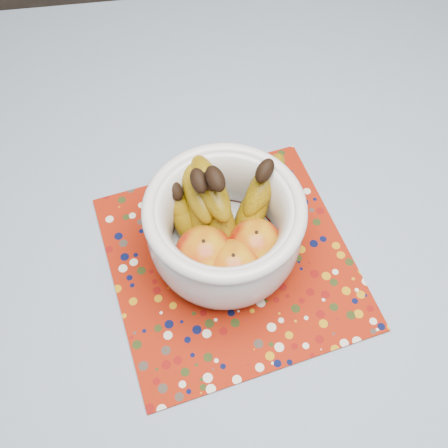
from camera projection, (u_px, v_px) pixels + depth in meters
name	position (u px, v px, depth m)	size (l,w,h in m)	color
table	(274.00, 269.00, 0.92)	(1.20, 1.20, 0.75)	brown
tablecloth	(278.00, 247.00, 0.85)	(1.32, 1.32, 0.01)	slate
placemat	(231.00, 261.00, 0.82)	(0.37, 0.37, 0.00)	maroon
fruit_bowl	(223.00, 223.00, 0.77)	(0.27, 0.24, 0.18)	silver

